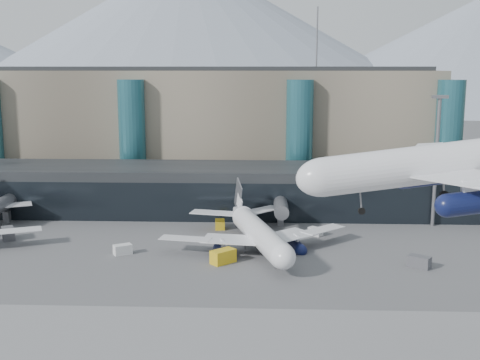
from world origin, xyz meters
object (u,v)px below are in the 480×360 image
Objects in this scene: veh_b at (220,224)px; veh_f at (8,234)px; lightmast_mid at (437,153)px; veh_h at (223,256)px; veh_c at (419,262)px; veh_g at (315,231)px; hero_jet at (475,150)px; veh_a at (123,249)px; jet_parked_mid at (255,223)px.

veh_b is 0.77× the size of veh_f.
lightmast_mid is 48.63m from veh_h.
veh_g is (-14.67, 17.76, -0.19)m from veh_c.
veh_a is at bearing 134.60° from hero_jet.
jet_parked_mid is 22.85m from veh_a.
jet_parked_mid reaches higher than veh_c.
jet_parked_mid is at bearing -104.05° from veh_g.
jet_parked_mid is at bearing 18.24° from veh_h.
veh_b is at bearing -105.38° from veh_f.
veh_a is 1.00× the size of veh_b.
veh_h is at bearing -135.08° from veh_f.
veh_g is 0.64× the size of veh_h.
veh_f is at bearing 70.13° from jet_parked_mid.
veh_g is (-23.66, -7.87, -13.68)m from lightmast_mid.
veh_a is 24.27m from veh_f.
hero_jet reaches higher than veh_f.
veh_h is (-26.64, 33.82, -21.92)m from hero_jet.
lightmast_mid is 81.86m from veh_f.
jet_parked_mid is 14.09m from veh_b.
hero_jet is 39.76m from veh_c.
veh_a is 17.54m from veh_h.
jet_parked_mid is 14.07m from veh_g.
lightmast_mid is 6.71× the size of veh_f.
veh_g is (33.21, 12.85, -0.09)m from veh_a.
veh_c is at bearing -128.83° from veh_f.
lightmast_mid is 39.53m from jet_parked_mid.
hero_jet is 65.51m from veh_b.
veh_h is at bearing -43.37° from veh_a.
veh_c is (-8.99, -25.63, -13.48)m from lightmast_mid.
veh_h is (40.00, -11.94, 0.02)m from veh_f.
veh_a reaches higher than veh_g.
veh_g is at bearing -107.85° from veh_b.
veh_h reaches higher than veh_c.
hero_jet is 9.92× the size of veh_c.
jet_parked_mid is 10.72m from veh_h.
jet_parked_mid reaches higher than veh_f.
hero_jet is 51.54m from jet_parked_mid.
veh_c reaches higher than veh_b.
hero_jet reaches higher than veh_c.
lightmast_mid is 0.73× the size of jet_parked_mid.
lightmast_mid reaches higher than veh_f.
jet_parked_mid is 8.91× the size of veh_h.
veh_b is (15.08, 16.87, 0.02)m from veh_a.
veh_g is at bearing -161.60° from lightmast_mid.
jet_parked_mid is at bearing -166.05° from veh_c.
jet_parked_mid is 13.83× the size of veh_g.
veh_c is 23.03m from veh_g.
veh_a is at bearing 132.83° from veh_b.
veh_c is 1.32× the size of veh_g.
veh_f reaches higher than veh_b.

